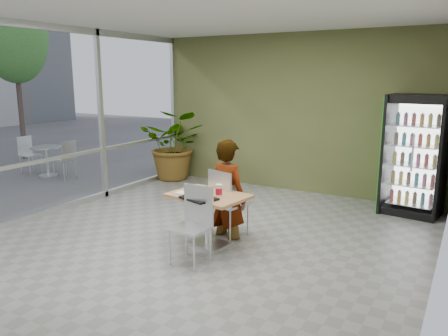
{
  "coord_description": "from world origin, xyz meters",
  "views": [
    {
      "loc": [
        3.23,
        -4.93,
        2.35
      ],
      "look_at": [
        0.06,
        0.59,
        1.0
      ],
      "focal_mm": 35.0,
      "sensor_mm": 36.0,
      "label": 1
    }
  ],
  "objects_px": {
    "chair_near": "(194,218)",
    "chair_far": "(225,198)",
    "cafeteria_tray": "(199,198)",
    "beverage_fridge": "(415,155)",
    "dining_table": "(209,209)",
    "potted_plant": "(175,145)",
    "soda_cup": "(219,191)",
    "seated_woman": "(228,198)"
  },
  "relations": [
    {
      "from": "dining_table",
      "to": "soda_cup",
      "type": "relative_size",
      "value": 6.76
    },
    {
      "from": "chair_far",
      "to": "chair_near",
      "type": "distance_m",
      "value": 0.94
    },
    {
      "from": "soda_cup",
      "to": "cafeteria_tray",
      "type": "bearing_deg",
      "value": -123.04
    },
    {
      "from": "soda_cup",
      "to": "chair_near",
      "type": "bearing_deg",
      "value": -99.62
    },
    {
      "from": "chair_far",
      "to": "beverage_fridge",
      "type": "distance_m",
      "value": 3.46
    },
    {
      "from": "chair_far",
      "to": "soda_cup",
      "type": "distance_m",
      "value": 0.54
    },
    {
      "from": "dining_table",
      "to": "cafeteria_tray",
      "type": "xyz_separation_m",
      "value": [
        0.02,
        -0.27,
        0.23
      ]
    },
    {
      "from": "cafeteria_tray",
      "to": "beverage_fridge",
      "type": "xyz_separation_m",
      "value": [
        2.24,
        3.29,
        0.26
      ]
    },
    {
      "from": "chair_far",
      "to": "cafeteria_tray",
      "type": "xyz_separation_m",
      "value": [
        0.01,
        -0.7,
        0.17
      ]
    },
    {
      "from": "chair_far",
      "to": "soda_cup",
      "type": "height_order",
      "value": "chair_far"
    },
    {
      "from": "beverage_fridge",
      "to": "chair_near",
      "type": "bearing_deg",
      "value": -114.41
    },
    {
      "from": "seated_woman",
      "to": "beverage_fridge",
      "type": "bearing_deg",
      "value": -116.82
    },
    {
      "from": "cafeteria_tray",
      "to": "beverage_fridge",
      "type": "distance_m",
      "value": 3.99
    },
    {
      "from": "chair_near",
      "to": "chair_far",
      "type": "bearing_deg",
      "value": 95.73
    },
    {
      "from": "cafeteria_tray",
      "to": "beverage_fridge",
      "type": "relative_size",
      "value": 0.22
    },
    {
      "from": "cafeteria_tray",
      "to": "seated_woman",
      "type": "bearing_deg",
      "value": 88.5
    },
    {
      "from": "soda_cup",
      "to": "dining_table",
      "type": "bearing_deg",
      "value": 172.57
    },
    {
      "from": "seated_woman",
      "to": "soda_cup",
      "type": "distance_m",
      "value": 0.58
    },
    {
      "from": "chair_near",
      "to": "soda_cup",
      "type": "relative_size",
      "value": 5.83
    },
    {
      "from": "dining_table",
      "to": "cafeteria_tray",
      "type": "height_order",
      "value": "cafeteria_tray"
    },
    {
      "from": "seated_woman",
      "to": "beverage_fridge",
      "type": "height_order",
      "value": "beverage_fridge"
    },
    {
      "from": "potted_plant",
      "to": "soda_cup",
      "type": "bearing_deg",
      "value": -46.07
    },
    {
      "from": "soda_cup",
      "to": "cafeteria_tray",
      "type": "xyz_separation_m",
      "value": [
        -0.16,
        -0.25,
        -0.07
      ]
    },
    {
      "from": "soda_cup",
      "to": "beverage_fridge",
      "type": "distance_m",
      "value": 3.69
    },
    {
      "from": "chair_far",
      "to": "chair_near",
      "type": "xyz_separation_m",
      "value": [
        0.09,
        -0.93,
        -0.02
      ]
    },
    {
      "from": "beverage_fridge",
      "to": "seated_woman",
      "type": "bearing_deg",
      "value": -124.08
    },
    {
      "from": "cafeteria_tray",
      "to": "soda_cup",
      "type": "bearing_deg",
      "value": 56.96
    },
    {
      "from": "dining_table",
      "to": "potted_plant",
      "type": "distance_m",
      "value": 4.21
    },
    {
      "from": "cafeteria_tray",
      "to": "potted_plant",
      "type": "distance_m",
      "value": 4.42
    },
    {
      "from": "soda_cup",
      "to": "seated_woman",
      "type": "bearing_deg",
      "value": 105.58
    },
    {
      "from": "chair_far",
      "to": "cafeteria_tray",
      "type": "relative_size",
      "value": 2.21
    },
    {
      "from": "chair_far",
      "to": "seated_woman",
      "type": "xyz_separation_m",
      "value": [
        0.03,
        0.05,
        -0.01
      ]
    },
    {
      "from": "chair_far",
      "to": "cafeteria_tray",
      "type": "bearing_deg",
      "value": 104.85
    },
    {
      "from": "cafeteria_tray",
      "to": "chair_near",
      "type": "bearing_deg",
      "value": -71.07
    },
    {
      "from": "dining_table",
      "to": "chair_far",
      "type": "height_order",
      "value": "chair_far"
    },
    {
      "from": "potted_plant",
      "to": "cafeteria_tray",
      "type": "bearing_deg",
      "value": -49.81
    },
    {
      "from": "chair_near",
      "to": "cafeteria_tray",
      "type": "relative_size",
      "value": 2.13
    },
    {
      "from": "dining_table",
      "to": "potted_plant",
      "type": "xyz_separation_m",
      "value": [
        -2.83,
        3.1,
        0.27
      ]
    },
    {
      "from": "dining_table",
      "to": "cafeteria_tray",
      "type": "relative_size",
      "value": 2.47
    },
    {
      "from": "beverage_fridge",
      "to": "soda_cup",
      "type": "bearing_deg",
      "value": -117.23
    },
    {
      "from": "dining_table",
      "to": "potted_plant",
      "type": "relative_size",
      "value": 0.7
    },
    {
      "from": "cafeteria_tray",
      "to": "chair_far",
      "type": "bearing_deg",
      "value": 90.53
    }
  ]
}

